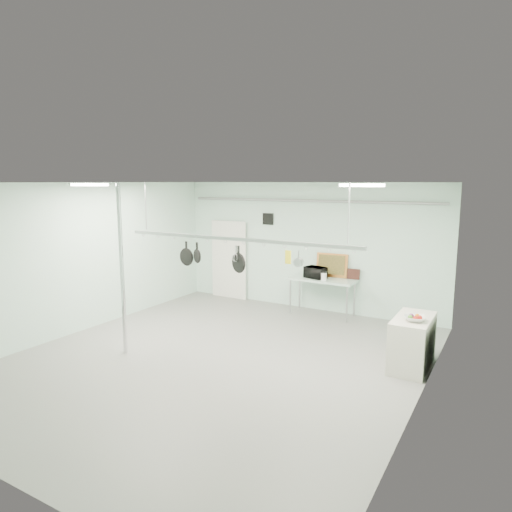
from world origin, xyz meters
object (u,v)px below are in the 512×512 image
Objects in this scene: chrome_pole at (122,270)px; side_cabinet at (412,342)px; microwave at (316,272)px; skillet_mid at (197,252)px; skillet_right at (239,259)px; skillet_left at (186,253)px; fruit_bowl at (415,318)px; prep_table at (322,281)px; coffee_canister at (324,276)px; pot_rack at (234,237)px.

side_cabinet is at bearing 22.41° from chrome_pole.
microwave is at bearing 141.43° from side_cabinet.
skillet_mid reaches higher than microwave.
microwave is at bearing 108.50° from skillet_right.
skillet_left is (-1.33, -3.27, 0.81)m from microwave.
fruit_bowl is at bearing -74.66° from side_cabinet.
chrome_pole is 2.67× the size of side_cabinet.
side_cabinet is at bearing -40.79° from prep_table.
coffee_canister reaches higher than fruit_bowl.
skillet_right is at bearing -97.44° from coffee_canister.
coffee_canister is 3.28m from skillet_right.
side_cabinet is at bearing 156.01° from microwave.
skillet_right is at bearing -162.86° from fruit_bowl.
side_cabinet is at bearing 20.45° from pot_rack.
skillet_mid reaches higher than coffee_canister.
skillet_left is (-4.05, -1.10, 1.40)m from side_cabinet.
skillet_left is 1.22× the size of skillet_mid.
chrome_pole reaches higher than fruit_bowl.
microwave is at bearing 153.76° from coffee_canister.
coffee_canister is 0.52× the size of fruit_bowl.
coffee_canister is (0.49, 3.14, -1.23)m from pot_rack.
skillet_mid is (0.26, 0.00, 0.04)m from skillet_left.
chrome_pole is 5.27m from fruit_bowl.
fruit_bowl is (4.90, 1.80, -0.66)m from chrome_pole.
fruit_bowl is at bearing 42.36° from skillet_mid.
skillet_right is (0.08, 0.00, -0.39)m from pot_rack.
prep_table is 3.77m from skillet_left.
chrome_pole is 1.23m from skillet_left.
skillet_left reaches higher than side_cabinet.
coffee_canister is at bearing 96.14° from skillet_mid.
pot_rack is at bearing 25.35° from chrome_pole.
side_cabinet is at bearing 105.34° from fruit_bowl.
fruit_bowl is at bearing 38.25° from skillet_right.
pot_rack reaches higher than coffee_canister.
microwave reaches higher than side_cabinet.
skillet_left reaches higher than fruit_bowl.
pot_rack is 13.44× the size of fruit_bowl.
chrome_pole is at bearing -154.65° from pot_rack.
skillet_mid is at bearing -163.83° from side_cabinet.
microwave is at bearing -169.12° from prep_table.
microwave is 0.29m from coffee_canister.
chrome_pole is at bearing -120.64° from coffee_canister.
side_cabinet is 2.42× the size of microwave.
pot_rack is at bearing 29.18° from skillet_mid.
skillet_mid is at bearing -110.64° from prep_table.
coffee_canister reaches higher than prep_table.
skillet_left is 0.26m from skillet_mid.
skillet_left is at bearing 82.42° from microwave.
coffee_canister is (-2.46, 2.04, 0.55)m from side_cabinet.
skillet_mid is at bearing -113.05° from coffee_canister.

